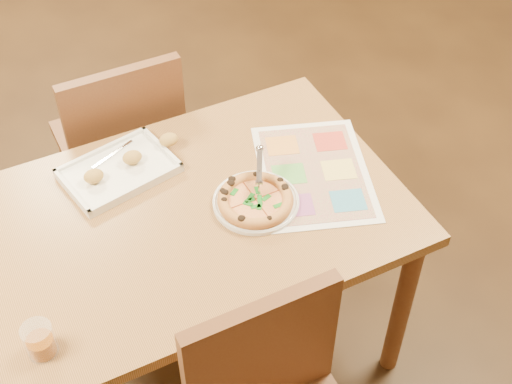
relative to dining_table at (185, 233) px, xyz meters
name	(u,v)px	position (x,y,z in m)	size (l,w,h in m)	color
room	(163,29)	(0.00, 0.00, 0.72)	(7.00, 7.00, 7.00)	#32200D
dining_table	(185,233)	(0.00, 0.00, 0.00)	(1.30, 0.85, 0.72)	#A06D40
chair_far	(122,134)	(0.00, 0.60, -0.07)	(0.42, 0.42, 0.47)	brown
plate	(256,202)	(0.21, -0.06, 0.09)	(0.26, 0.26, 0.01)	white
pizza	(255,200)	(0.20, -0.07, 0.11)	(0.23, 0.23, 0.03)	#CF8546
pizza_cutter	(259,171)	(0.25, -0.01, 0.16)	(0.08, 0.13, 0.08)	silver
appetizer_tray	(122,169)	(-0.10, 0.25, 0.10)	(0.40, 0.29, 0.06)	white
glass_tumbler	(40,342)	(-0.49, -0.28, 0.13)	(0.08, 0.08, 0.10)	#8C430A
menu	(314,172)	(0.43, -0.02, 0.09)	(0.34, 0.47, 0.01)	white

